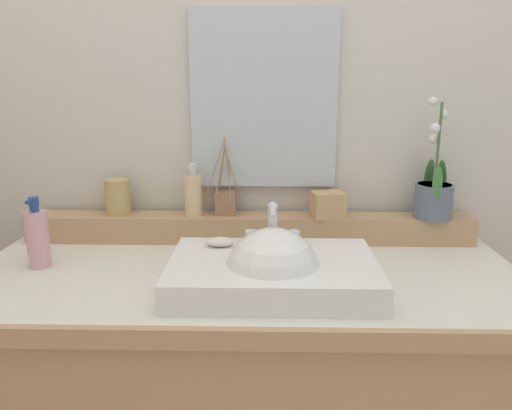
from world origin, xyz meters
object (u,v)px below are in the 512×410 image
object	(u,v)px
soap_bar	(219,242)
soap_dispenser	(193,194)
lotion_bottle	(38,238)
reed_diffuser	(226,202)
tumbler_cup	(118,197)
potted_plant	(434,194)
trinket_box	(328,205)
sink_basin	(273,274)

from	to	relation	value
soap_bar	soap_dispenser	world-z (taller)	soap_dispenser
lotion_bottle	soap_bar	bearing A→B (deg)	-2.90
soap_dispenser	reed_diffuser	world-z (taller)	reed_diffuser
tumbler_cup	reed_diffuser	distance (m)	0.33
soap_bar	soap_dispenser	distance (m)	0.28
soap_dispenser	potted_plant	bearing A→B (deg)	-0.53
soap_bar	tumbler_cup	world-z (taller)	tumbler_cup
reed_diffuser	trinket_box	distance (m)	0.31
soap_dispenser	lotion_bottle	xyz separation A→B (m)	(-0.38, -0.22, -0.07)
sink_basin	soap_dispenser	world-z (taller)	soap_dispenser
lotion_bottle	trinket_box	bearing A→B (deg)	15.53
tumbler_cup	trinket_box	size ratio (longest dim) A/B	1.15
reed_diffuser	trinket_box	world-z (taller)	reed_diffuser
sink_basin	soap_bar	distance (m)	0.17
soap_bar	trinket_box	xyz separation A→B (m)	(0.30, 0.24, 0.04)
soap_dispenser	lotion_bottle	bearing A→B (deg)	-149.45
soap_bar	potted_plant	xyz separation A→B (m)	(0.61, 0.24, 0.07)
sink_basin	trinket_box	size ratio (longest dim) A/B	5.28
soap_bar	tumbler_cup	distance (m)	0.43
trinket_box	lotion_bottle	size ratio (longest dim) A/B	0.49
tumbler_cup	lotion_bottle	xyz separation A→B (m)	(-0.15, -0.24, -0.05)
sink_basin	reed_diffuser	size ratio (longest dim) A/B	2.08
trinket_box	sink_basin	bearing A→B (deg)	-126.47
soap_bar	reed_diffuser	xyz separation A→B (m)	(-0.01, 0.27, 0.04)
sink_basin	lotion_bottle	size ratio (longest dim) A/B	2.60
soap_bar	reed_diffuser	world-z (taller)	reed_diffuser
reed_diffuser	potted_plant	bearing A→B (deg)	-2.80
soap_bar	soap_dispenser	size ratio (longest dim) A/B	0.44
potted_plant	soap_dispenser	size ratio (longest dim) A/B	2.22
reed_diffuser	lotion_bottle	distance (m)	0.54
reed_diffuser	trinket_box	size ratio (longest dim) A/B	2.54
soap_dispenser	trinket_box	bearing A→B (deg)	-0.80
potted_plant	soap_dispenser	xyz separation A→B (m)	(-0.72, 0.01, -0.01)
sink_basin	trinket_box	bearing A→B (deg)	63.69
soap_dispenser	tumbler_cup	xyz separation A→B (m)	(-0.23, 0.01, -0.01)
potted_plant	tumbler_cup	world-z (taller)	potted_plant
potted_plant	tumbler_cup	distance (m)	0.95
soap_dispenser	reed_diffuser	bearing A→B (deg)	13.90
lotion_bottle	potted_plant	bearing A→B (deg)	11.21
tumbler_cup	sink_basin	bearing A→B (deg)	-37.57
soap_dispenser	sink_basin	bearing A→B (deg)	-55.68
potted_plant	lotion_bottle	world-z (taller)	potted_plant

